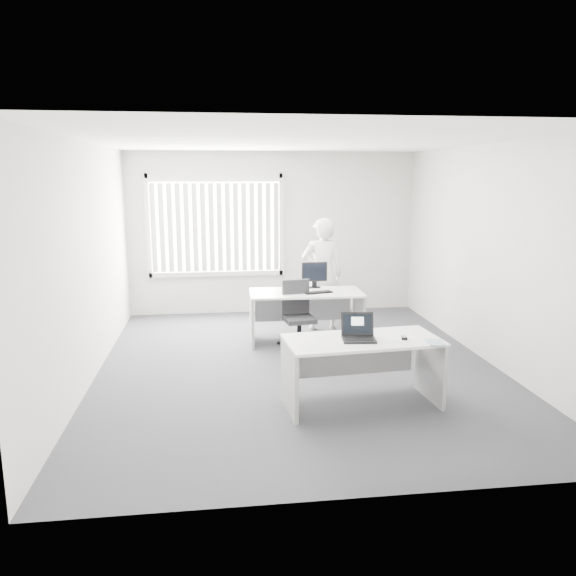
{
  "coord_description": "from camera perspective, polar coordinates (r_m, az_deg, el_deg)",
  "views": [
    {
      "loc": [
        -1.0,
        -6.76,
        2.42
      ],
      "look_at": [
        -0.11,
        0.15,
        1.0
      ],
      "focal_mm": 35.0,
      "sensor_mm": 36.0,
      "label": 1
    }
  ],
  "objects": [
    {
      "name": "desk_far",
      "position": [
        8.19,
        1.84,
        -1.79
      ],
      "size": [
        1.64,
        0.8,
        0.74
      ],
      "rotation": [
        0.0,
        0.0,
        -0.03
      ],
      "color": "white",
      "rests_on": "ground"
    },
    {
      "name": "blinds",
      "position": [
        9.7,
        -7.36,
        6.1
      ],
      "size": [
        2.2,
        0.1,
        1.5
      ],
      "primitive_type": null,
      "color": "silver",
      "rests_on": "wall_back"
    },
    {
      "name": "office_chair",
      "position": [
        7.97,
        1.06,
        -3.94
      ],
      "size": [
        0.61,
        0.61,
        0.95
      ],
      "rotation": [
        0.0,
        0.0,
        0.14
      ],
      "color": "black",
      "rests_on": "ground"
    },
    {
      "name": "wall_left",
      "position": [
        7.0,
        -19.65,
        2.47
      ],
      "size": [
        0.02,
        6.0,
        2.8
      ],
      "primitive_type": "cube",
      "color": "beige",
      "rests_on": "ground"
    },
    {
      "name": "paper_sheet",
      "position": [
        6.03,
        11.43,
        -4.94
      ],
      "size": [
        0.34,
        0.25,
        0.0
      ],
      "primitive_type": "cube",
      "rotation": [
        0.0,
        0.0,
        -0.06
      ],
      "color": "white",
      "rests_on": "desk_near"
    },
    {
      "name": "ceiling",
      "position": [
        6.84,
        1.12,
        14.71
      ],
      "size": [
        5.0,
        6.0,
        0.02
      ],
      "primitive_type": "cube",
      "color": "white",
      "rests_on": "wall_back"
    },
    {
      "name": "keyboard",
      "position": [
        8.06,
        3.12,
        -0.45
      ],
      "size": [
        0.42,
        0.23,
        0.02
      ],
      "primitive_type": "cube",
      "rotation": [
        0.0,
        0.0,
        0.25
      ],
      "color": "black",
      "rests_on": "desk_far"
    },
    {
      "name": "mouse",
      "position": [
        5.97,
        11.73,
        -4.91
      ],
      "size": [
        0.08,
        0.11,
        0.04
      ],
      "primitive_type": null,
      "rotation": [
        0.0,
        0.0,
        -0.25
      ],
      "color": "#BABABC",
      "rests_on": "paper_sheet"
    },
    {
      "name": "laptop",
      "position": [
        5.81,
        7.26,
        -4.09
      ],
      "size": [
        0.37,
        0.34,
        0.27
      ],
      "primitive_type": null,
      "rotation": [
        0.0,
        0.0,
        -0.11
      ],
      "color": "black",
      "rests_on": "desk_near"
    },
    {
      "name": "window",
      "position": [
        9.76,
        -7.36,
        6.31
      ],
      "size": [
        2.32,
        0.06,
        1.76
      ],
      "primitive_type": "cube",
      "color": "beige",
      "rests_on": "wall_back"
    },
    {
      "name": "wall_right",
      "position": [
        7.68,
        19.88,
        3.21
      ],
      "size": [
        0.02,
        6.0,
        2.8
      ],
      "primitive_type": "cube",
      "color": "beige",
      "rests_on": "ground"
    },
    {
      "name": "monitor",
      "position": [
        8.41,
        2.69,
        1.33
      ],
      "size": [
        0.39,
        0.13,
        0.39
      ],
      "primitive_type": null,
      "rotation": [
        0.0,
        0.0,
        0.03
      ],
      "color": "black",
      "rests_on": "desk_far"
    },
    {
      "name": "wall_front",
      "position": [
        4.02,
        7.36,
        -3.24
      ],
      "size": [
        5.0,
        0.02,
        2.8
      ],
      "primitive_type": "cube",
      "color": "beige",
      "rests_on": "ground"
    },
    {
      "name": "ground",
      "position": [
        7.25,
        1.03,
        -7.98
      ],
      "size": [
        6.0,
        6.0,
        0.0
      ],
      "primitive_type": "plane",
      "color": "#44434A",
      "rests_on": "ground"
    },
    {
      "name": "booklet",
      "position": [
        5.92,
        14.77,
        -5.37
      ],
      "size": [
        0.19,
        0.25,
        0.01
      ],
      "primitive_type": "cube",
      "rotation": [
        0.0,
        0.0,
        -0.13
      ],
      "color": "white",
      "rests_on": "desk_near"
    },
    {
      "name": "desk_near",
      "position": [
        5.98,
        7.54,
        -7.02
      ],
      "size": [
        1.66,
        0.89,
        0.73
      ],
      "rotation": [
        0.0,
        0.0,
        0.08
      ],
      "color": "white",
      "rests_on": "ground"
    },
    {
      "name": "wall_back",
      "position": [
        9.86,
        -1.5,
        5.58
      ],
      "size": [
        5.0,
        0.02,
        2.8
      ],
      "primitive_type": "cube",
      "color": "beige",
      "rests_on": "ground"
    },
    {
      "name": "person",
      "position": [
        8.76,
        3.5,
        1.39
      ],
      "size": [
        0.67,
        0.46,
        1.77
      ],
      "primitive_type": "imported",
      "rotation": [
        0.0,
        0.0,
        3.09
      ],
      "color": "silver",
      "rests_on": "ground"
    }
  ]
}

